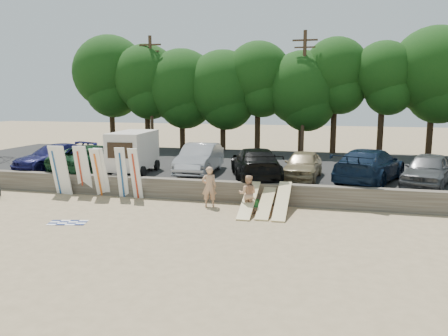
# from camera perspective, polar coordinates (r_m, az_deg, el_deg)

# --- Properties ---
(ground) EXTENTS (120.00, 120.00, 0.00)m
(ground) POSITION_cam_1_polar(r_m,az_deg,el_deg) (18.10, 0.18, -6.73)
(ground) COLOR tan
(ground) RESTS_ON ground
(seawall) EXTENTS (44.00, 0.50, 1.00)m
(seawall) POSITION_cam_1_polar(r_m,az_deg,el_deg) (20.82, 2.14, -3.17)
(seawall) COLOR #6B6356
(seawall) RESTS_ON ground
(parking_lot) EXTENTS (44.00, 14.50, 0.70)m
(parking_lot) POSITION_cam_1_polar(r_m,az_deg,el_deg) (28.10, 5.26, -0.23)
(parking_lot) COLOR #282828
(parking_lot) RESTS_ON ground
(treeline) EXTENTS (34.39, 6.29, 9.43)m
(treeline) POSITION_cam_1_polar(r_m,az_deg,el_deg) (34.85, 5.37, 11.53)
(treeline) COLOR #382616
(treeline) RESTS_ON parking_lot
(utility_poles) EXTENTS (25.80, 0.26, 9.00)m
(utility_poles) POSITION_cam_1_polar(r_m,az_deg,el_deg) (32.97, 10.36, 9.93)
(utility_poles) COLOR #473321
(utility_poles) RESTS_ON parking_lot
(box_trailer) EXTENTS (2.35, 3.85, 2.36)m
(box_trailer) POSITION_cam_1_polar(r_m,az_deg,el_deg) (25.09, -11.78, 2.31)
(box_trailer) COLOR beige
(box_trailer) RESTS_ON parking_lot
(car_0) EXTENTS (3.65, 5.52, 1.48)m
(car_0) POSITION_cam_1_polar(r_m,az_deg,el_deg) (27.84, -21.30, 1.35)
(car_0) COLOR #15164B
(car_0) RESTS_ON parking_lot
(car_1) EXTENTS (3.66, 5.98, 1.55)m
(car_1) POSITION_cam_1_polar(r_m,az_deg,el_deg) (26.39, -16.54, 1.26)
(car_1) COLOR #14391F
(car_1) RESTS_ON parking_lot
(car_2) EXTENTS (1.98, 5.14, 1.67)m
(car_2) POSITION_cam_1_polar(r_m,az_deg,el_deg) (24.64, -3.19, 1.23)
(car_2) COLOR #9E9EA3
(car_2) RESTS_ON parking_lot
(car_3) EXTENTS (3.86, 6.11, 1.65)m
(car_3) POSITION_cam_1_polar(r_m,az_deg,el_deg) (23.02, 4.13, 0.62)
(car_3) COLOR black
(car_3) RESTS_ON parking_lot
(car_4) EXTENTS (2.07, 4.43, 1.47)m
(car_4) POSITION_cam_1_polar(r_m,az_deg,el_deg) (23.42, 10.25, 0.41)
(car_4) COLOR #94835E
(car_4) RESTS_ON parking_lot
(car_5) EXTENTS (4.34, 6.36, 1.71)m
(car_5) POSITION_cam_1_polar(r_m,az_deg,el_deg) (23.32, 18.49, 0.34)
(car_5) COLOR black
(car_5) RESTS_ON parking_lot
(car_6) EXTENTS (3.42, 5.05, 1.60)m
(car_6) POSITION_cam_1_polar(r_m,az_deg,el_deg) (23.30, 25.08, -0.21)
(car_6) COLOR #4E5053
(car_6) RESTS_ON parking_lot
(surfboard_upright_0) EXTENTS (0.55, 0.62, 2.56)m
(surfboard_upright_0) POSITION_cam_1_polar(r_m,az_deg,el_deg) (23.95, -21.05, -0.24)
(surfboard_upright_0) COLOR white
(surfboard_upright_0) RESTS_ON ground
(surfboard_upright_1) EXTENTS (0.58, 0.61, 2.57)m
(surfboard_upright_1) POSITION_cam_1_polar(r_m,az_deg,el_deg) (23.61, -20.17, -0.31)
(surfboard_upright_1) COLOR white
(surfboard_upright_1) RESTS_ON ground
(surfboard_upright_2) EXTENTS (0.56, 0.65, 2.55)m
(surfboard_upright_2) POSITION_cam_1_polar(r_m,az_deg,el_deg) (23.43, -18.21, -0.29)
(surfboard_upright_2) COLOR white
(surfboard_upright_2) RESTS_ON ground
(surfboard_upright_3) EXTENTS (0.57, 0.62, 2.56)m
(surfboard_upright_3) POSITION_cam_1_polar(r_m,az_deg,el_deg) (23.27, -17.63, -0.32)
(surfboard_upright_3) COLOR white
(surfboard_upright_3) RESTS_ON ground
(surfboard_upright_4) EXTENTS (0.60, 0.90, 2.49)m
(surfboard_upright_4) POSITION_cam_1_polar(r_m,az_deg,el_deg) (22.67, -16.12, -0.58)
(surfboard_upright_4) COLOR white
(surfboard_upright_4) RESTS_ON ground
(surfboard_upright_5) EXTENTS (0.51, 0.77, 2.52)m
(surfboard_upright_5) POSITION_cam_1_polar(r_m,az_deg,el_deg) (22.63, -15.63, -0.54)
(surfboard_upright_5) COLOR white
(surfboard_upright_5) RESTS_ON ground
(surfboard_upright_6) EXTENTS (0.57, 0.64, 2.56)m
(surfboard_upright_6) POSITION_cam_1_polar(r_m,az_deg,el_deg) (22.17, -13.20, -0.59)
(surfboard_upright_6) COLOR white
(surfboard_upright_6) RESTS_ON ground
(surfboard_upright_7) EXTENTS (0.52, 0.63, 2.55)m
(surfboard_upright_7) POSITION_cam_1_polar(r_m,az_deg,el_deg) (21.74, -11.50, -0.73)
(surfboard_upright_7) COLOR white
(surfboard_upright_7) RESTS_ON ground
(surfboard_low_0) EXTENTS (0.56, 2.84, 1.11)m
(surfboard_low_0) POSITION_cam_1_polar(r_m,az_deg,el_deg) (19.08, 3.29, -4.18)
(surfboard_low_0) COLOR beige
(surfboard_low_0) RESTS_ON ground
(surfboard_low_1) EXTENTS (0.56, 2.89, 0.94)m
(surfboard_low_1) POSITION_cam_1_polar(r_m,az_deg,el_deg) (19.18, 5.55, -4.40)
(surfboard_low_1) COLOR beige
(surfboard_low_1) RESTS_ON ground
(surfboard_low_2) EXTENTS (0.56, 2.83, 1.14)m
(surfboard_low_2) POSITION_cam_1_polar(r_m,az_deg,el_deg) (19.01, 7.60, -4.25)
(surfboard_low_2) COLOR beige
(surfboard_low_2) RESTS_ON ground
(beachgoer_a) EXTENTS (0.79, 0.64, 1.87)m
(beachgoer_a) POSITION_cam_1_polar(r_m,az_deg,el_deg) (19.96, -1.95, -2.45)
(beachgoer_a) COLOR tan
(beachgoer_a) RESTS_ON ground
(beachgoer_b) EXTENTS (0.85, 0.69, 1.66)m
(beachgoer_b) POSITION_cam_1_polar(r_m,az_deg,el_deg) (18.98, 3.14, -3.40)
(beachgoer_b) COLOR tan
(beachgoer_b) RESTS_ON ground
(cooler) EXTENTS (0.44, 0.38, 0.32)m
(cooler) POSITION_cam_1_polar(r_m,az_deg,el_deg) (20.16, 4.23, -4.60)
(cooler) COLOR #227F37
(cooler) RESTS_ON ground
(gear_bag) EXTENTS (0.36, 0.33, 0.22)m
(gear_bag) POSITION_cam_1_polar(r_m,az_deg,el_deg) (20.11, 5.47, -4.80)
(gear_bag) COLOR #C05116
(gear_bag) RESTS_ON ground
(beach_towel) EXTENTS (1.80, 1.80, 0.00)m
(beach_towel) POSITION_cam_1_polar(r_m,az_deg,el_deg) (18.72, -19.73, -6.73)
(beach_towel) COLOR white
(beach_towel) RESTS_ON ground
(beach_umbrella) EXTENTS (2.97, 2.94, 2.14)m
(beach_umbrella) POSITION_cam_1_polar(r_m,az_deg,el_deg) (24.75, -27.21, -0.86)
(beach_umbrella) COLOR black
(beach_umbrella) RESTS_ON ground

